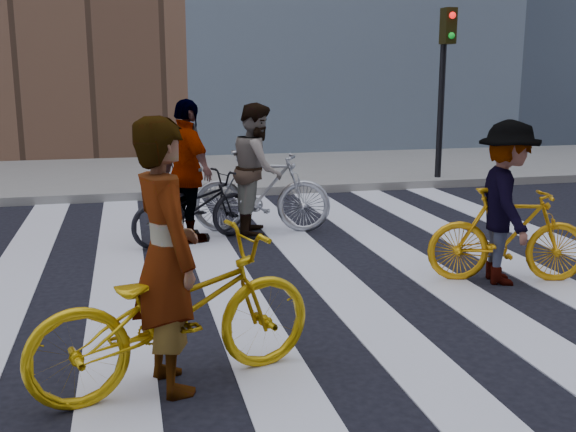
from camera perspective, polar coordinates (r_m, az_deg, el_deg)
name	(u,v)px	position (r m, az deg, el deg)	size (l,w,h in m)	color
ground	(280,282)	(7.12, -0.64, -5.58)	(100.00, 100.00, 0.00)	black
sidewalk_far	(201,173)	(14.34, -7.36, 3.61)	(100.00, 5.00, 0.15)	gray
zebra_crosswalk	(280,281)	(7.11, -0.64, -5.54)	(8.25, 10.00, 0.01)	silver
traffic_signal	(445,66)	(13.32, 13.12, 12.28)	(0.22, 0.42, 3.33)	black
bike_yellow_left	(176,312)	(4.74, -9.49, -8.04)	(0.72, 2.05, 1.08)	#CEA00B
bike_silver_mid	(261,192)	(9.18, -2.27, 2.07)	(0.53, 1.88, 1.13)	#A0A3A9
bike_yellow_right	(508,235)	(7.37, 18.15, -1.55)	(0.47, 1.66, 1.00)	orange
bike_dark_rear	(193,208)	(8.74, -8.05, 0.71)	(0.60, 1.73, 0.91)	black
rider_left	(166,256)	(4.62, -10.28, -3.37)	(0.69, 0.45, 1.88)	slate
rider_mid	(258,169)	(9.12, -2.60, 4.02)	(0.86, 0.67, 1.77)	slate
rider_right	(506,203)	(7.27, 17.99, 1.08)	(1.09, 0.63, 1.69)	slate
rider_rear	(188,172)	(8.66, -8.46, 3.71)	(1.08, 0.45, 1.84)	slate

